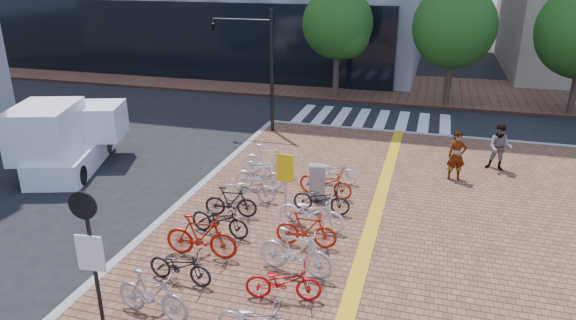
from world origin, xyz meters
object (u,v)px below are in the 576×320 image
(bike_1, at_px, (180,266))
(bike_14, at_px, (326,182))
(bike_7, at_px, (268,160))
(yellow_sign, at_px, (285,173))
(pedestrian_a, at_px, (457,156))
(traffic_light_pole, at_px, (245,47))
(bike_2, at_px, (201,236))
(pedestrian_b, at_px, (500,147))
(bike_6, at_px, (259,175))
(bike_10, at_px, (296,252))
(bike_11, at_px, (306,229))
(bike_3, at_px, (220,219))
(box_truck, at_px, (68,138))
(bike_4, at_px, (231,202))
(bike_15, at_px, (333,171))
(bike_5, at_px, (249,189))
(bike_12, at_px, (311,212))
(bike_9, at_px, (283,282))
(notice_sign, at_px, (90,245))
(bike_8, at_px, (256,320))
(utility_box, at_px, (317,181))
(bike_13, at_px, (321,199))
(bike_0, at_px, (152,295))

(bike_1, bearing_deg, bike_14, -17.20)
(bike_7, relative_size, yellow_sign, 0.99)
(pedestrian_a, xyz_separation_m, traffic_light_pole, (-9.01, 3.60, 2.79))
(bike_2, distance_m, pedestrian_b, 11.48)
(bike_6, bearing_deg, bike_7, -0.34)
(bike_10, bearing_deg, bike_11, 11.74)
(bike_3, height_order, box_truck, box_truck)
(bike_4, relative_size, bike_15, 0.95)
(bike_3, xyz_separation_m, bike_5, (0.04, 2.19, -0.02))
(bike_12, bearing_deg, bike_11, -168.72)
(bike_9, xyz_separation_m, notice_sign, (-3.28, -1.98, 1.50))
(bike_4, height_order, bike_5, bike_4)
(bike_8, height_order, bike_12, bike_12)
(bike_1, height_order, bike_3, bike_3)
(utility_box, bearing_deg, bike_11, -82.27)
(bike_7, relative_size, pedestrian_a, 1.10)
(bike_9, xyz_separation_m, utility_box, (-0.50, 5.42, 0.11))
(bike_2, height_order, bike_14, bike_2)
(bike_15, xyz_separation_m, yellow_sign, (-0.88, -2.74, 0.90))
(bike_5, relative_size, bike_10, 0.87)
(yellow_sign, bearing_deg, bike_6, 131.12)
(bike_10, relative_size, utility_box, 1.74)
(bike_9, height_order, bike_12, bike_12)
(bike_7, relative_size, pedestrian_b, 1.12)
(pedestrian_a, xyz_separation_m, notice_sign, (-7.03, -10.21, 1.09))
(bike_13, bearing_deg, traffic_light_pole, 35.70)
(bike_4, height_order, notice_sign, notice_sign)
(bike_1, relative_size, pedestrian_b, 0.96)
(bike_9, relative_size, bike_14, 0.94)
(bike_2, distance_m, bike_4, 2.30)
(bike_5, height_order, bike_12, bike_12)
(pedestrian_a, distance_m, yellow_sign, 6.49)
(bike_3, xyz_separation_m, utility_box, (2.02, 3.09, 0.09))
(pedestrian_a, bearing_deg, bike_6, -170.55)
(bike_0, height_order, box_truck, box_truck)
(bike_3, relative_size, pedestrian_a, 1.03)
(bike_13, bearing_deg, bike_3, 132.29)
(bike_9, height_order, pedestrian_b, pedestrian_b)
(bike_8, xyz_separation_m, bike_15, (-0.10, 8.08, 0.01))
(bike_8, distance_m, bike_11, 3.75)
(bike_6, xyz_separation_m, yellow_sign, (1.37, -1.57, 0.85))
(bike_3, height_order, bike_8, bike_3)
(bike_7, bearing_deg, box_truck, 97.56)
(bike_0, distance_m, bike_5, 5.85)
(bike_12, bearing_deg, yellow_sign, 61.69)
(bike_15, bearing_deg, notice_sign, 157.32)
(bike_8, distance_m, bike_12, 4.72)
(bike_15, xyz_separation_m, pedestrian_a, (3.99, 1.52, 0.43))
(bike_11, bearing_deg, bike_8, 176.34)
(bike_13, bearing_deg, bike_11, -177.67)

